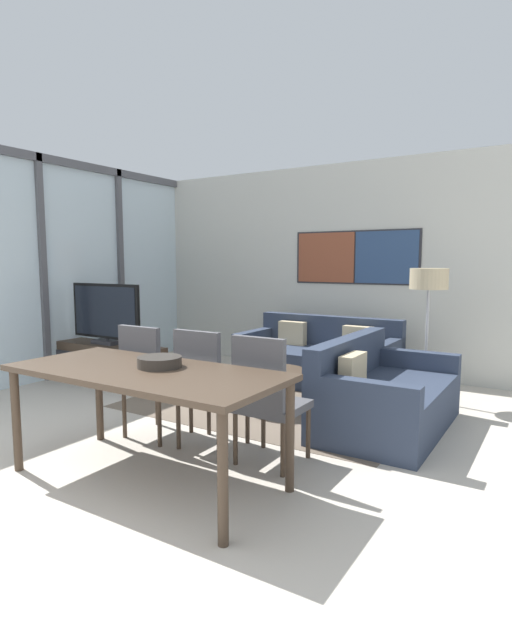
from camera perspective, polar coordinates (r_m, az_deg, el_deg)
wall_back at (r=6.92m, az=9.70°, el=5.86°), size 6.85×0.09×2.80m
window_wall_left at (r=6.77m, az=-23.34°, el=6.45°), size 0.07×5.07×2.80m
area_rug at (r=5.26m, az=1.51°, el=-9.79°), size 2.91×1.85×0.01m
tv_console at (r=6.53m, az=-16.63°, el=-4.69°), size 1.67×0.41×0.48m
television at (r=6.44m, az=-16.81°, el=0.64°), size 1.13×0.20×0.75m
sofa_main at (r=6.26m, az=7.28°, el=-4.64°), size 1.90×0.93×0.80m
sofa_side at (r=4.69m, az=13.93°, el=-8.68°), size 0.93×1.62×0.80m
coffee_table at (r=5.19m, az=1.52°, el=-6.84°), size 0.83×0.83×0.37m
dining_table at (r=3.46m, az=-12.54°, el=-6.70°), size 1.93×0.86×0.78m
dining_chair_left at (r=4.32m, az=-12.01°, el=-6.38°), size 0.46×0.46×0.97m
dining_chair_centre at (r=3.99m, az=-5.69°, el=-7.35°), size 0.46×0.46×0.97m
dining_chair_right at (r=3.67m, az=1.22°, el=-8.57°), size 0.46×0.46×0.97m
fruit_bowl at (r=3.48m, az=-10.96°, el=-4.64°), size 0.30×0.30×0.07m
floor_lamp at (r=5.57m, az=19.13°, el=3.59°), size 0.39×0.39×1.43m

